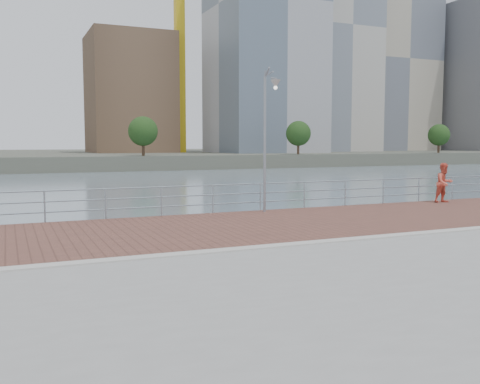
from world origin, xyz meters
name	(u,v)px	position (x,y,z in m)	size (l,w,h in m)	color
water	(270,322)	(0.00, 0.00, -2.00)	(400.00, 400.00, 0.00)	slate
seawall	(397,353)	(0.00, -5.00, -1.00)	(40.00, 24.00, 2.00)	gray
brick_lane	(220,227)	(0.00, 3.60, 0.01)	(40.00, 6.80, 0.02)	brown
curb	(271,247)	(0.00, 0.00, 0.03)	(40.00, 0.40, 0.06)	#B7B5AD
far_shore	(35,157)	(0.00, 122.50, -0.75)	(320.00, 95.00, 2.50)	#4C5142
guardrail	(187,197)	(0.00, 7.00, 0.69)	(39.06, 0.06, 1.13)	#8C9EA8
street_lamp	(269,115)	(3.03, 6.11, 3.81)	(0.39, 1.14, 5.36)	gray
bystander	(444,183)	(11.99, 6.15, 0.92)	(0.88, 0.68, 1.81)	#E25842
tower_crane	(168,1)	(27.36, 104.00, 33.50)	(47.00, 2.00, 50.70)	gold
skyline	(194,44)	(33.55, 104.24, 24.87)	(233.00, 41.00, 64.40)	#ADA38E
shoreline_trees	(111,133)	(9.61, 77.00, 4.38)	(144.64, 4.98, 6.64)	#473323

